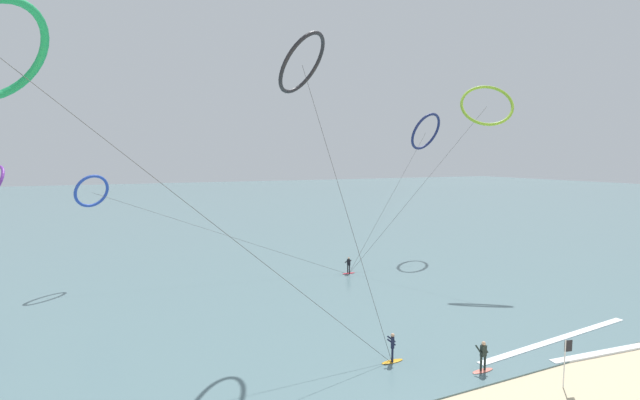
% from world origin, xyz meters
% --- Properties ---
extents(sea_water, '(400.00, 200.00, 0.08)m').
position_xyz_m(sea_water, '(0.00, 108.86, 0.04)').
color(sea_water, slate).
rests_on(sea_water, ground).
extents(surfer_crimson, '(1.40, 0.63, 1.70)m').
position_xyz_m(surfer_crimson, '(6.37, 30.99, 0.82)').
color(surfer_crimson, red).
rests_on(surfer_crimson, ground).
extents(surfer_amber, '(1.40, 0.72, 1.70)m').
position_xyz_m(surfer_amber, '(-0.33, 13.00, 0.82)').
color(surfer_amber, orange).
rests_on(surfer_amber, ground).
extents(surfer_coral, '(1.40, 0.57, 1.70)m').
position_xyz_m(surfer_coral, '(3.58, 10.05, 0.82)').
color(surfer_coral, '#EA7260').
rests_on(surfer_coral, ground).
extents(kite_charcoal, '(5.23, 10.00, 19.95)m').
position_xyz_m(kite_charcoal, '(-2.86, 20.36, 17.99)').
color(kite_charcoal, black).
rests_on(kite_charcoal, ground).
extents(kite_lime, '(14.98, 8.31, 18.99)m').
position_xyz_m(kite_lime, '(18.38, 25.30, 16.82)').
color(kite_lime, '#8CC62D').
rests_on(kite_lime, ground).
extents(kite_navy, '(16.65, 8.04, 17.27)m').
position_xyz_m(kite_navy, '(20.26, 37.03, 14.98)').
color(kite_navy, navy).
rests_on(kite_navy, ground).
extents(kite_cobalt, '(24.87, 8.40, 10.27)m').
position_xyz_m(kite_cobalt, '(-16.70, 37.92, 8.67)').
color(kite_cobalt, '#2647B7').
rests_on(kite_cobalt, ground).
extents(beach_flag, '(0.47, 0.13, 2.53)m').
position_xyz_m(beach_flag, '(6.28, 7.16, 1.69)').
color(beach_flag, silver).
rests_on(beach_flag, ground).
extents(wave_crest_near, '(12.64, 1.78, 0.12)m').
position_xyz_m(wave_crest_near, '(14.31, 8.57, 0.06)').
color(wave_crest_near, white).
rests_on(wave_crest_near, ground).
extents(wave_crest_mid, '(14.43, 1.61, 0.12)m').
position_xyz_m(wave_crest_mid, '(11.22, 11.25, 0.06)').
color(wave_crest_mid, white).
rests_on(wave_crest_mid, ground).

